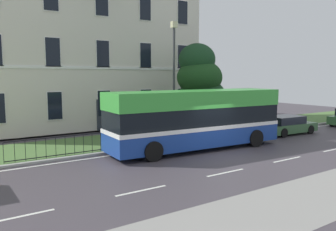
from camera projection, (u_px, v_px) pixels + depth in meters
name	position (u px, v px, depth m)	size (l,w,h in m)	color
ground_plane	(218.00, 154.00, 17.58)	(60.00, 56.00, 0.18)	#443D44
georgian_townhouse	(77.00, 38.00, 28.00)	(17.50, 10.39, 13.68)	silver
iron_verge_railing	(150.00, 136.00, 19.33)	(15.08, 0.04, 0.97)	black
evergreen_tree	(200.00, 91.00, 24.80)	(3.61, 3.58, 6.23)	#423328
single_decker_bus	(197.00, 119.00, 18.57)	(10.08, 2.99, 3.19)	navy
parked_hatchback_00	(286.00, 125.00, 23.62)	(4.27, 2.11, 1.24)	#365D37
street_lamp_post	(174.00, 73.00, 20.68)	(0.36, 0.24, 7.03)	#333338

